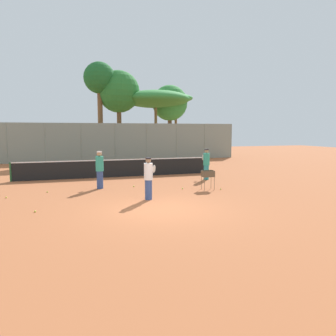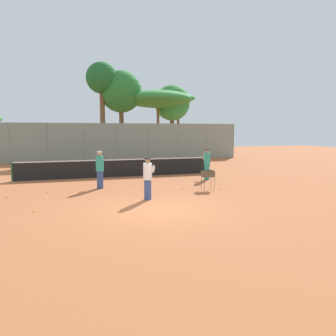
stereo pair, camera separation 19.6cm
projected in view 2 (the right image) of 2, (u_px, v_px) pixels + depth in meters
The scene contains 18 objects.
ground_plane at pixel (158, 209), 11.70m from camera, with size 80.00×80.00×0.00m, color #B26038.
tennis_net at pixel (119, 168), 19.84m from camera, with size 11.98×0.10×1.07m.
back_fence at pixel (100, 142), 29.83m from camera, with size 27.29×0.08×3.47m.
tree_0 at pixel (102, 81), 31.28m from camera, with size 2.99×2.99×9.29m.
tree_1 at pixel (178, 99), 37.14m from camera, with size 3.85×3.85×6.92m.
tree_2 at pixel (158, 99), 33.91m from camera, with size 7.03×7.03×6.90m.
tree_3 at pixel (121, 92), 32.30m from camera, with size 4.11×4.11×8.66m.
tree_5 at pixel (172, 103), 35.32m from camera, with size 3.80×3.80×7.65m.
player_white_outfit at pixel (148, 178), 13.29m from camera, with size 0.67×0.74×1.73m.
player_red_cap at pixel (100, 169), 15.85m from camera, with size 0.37×0.93×1.81m.
player_yellow_shirt at pixel (207, 164), 18.72m from camera, with size 0.36×0.92×1.75m.
ball_cart at pixel (208, 175), 15.52m from camera, with size 0.56×0.41×0.91m.
tennis_ball_0 at pixel (182, 188), 15.72m from camera, with size 0.07×0.07×0.07m, color #D1E54C.
tennis_ball_1 at pixel (134, 186), 16.36m from camera, with size 0.07×0.07×0.07m, color #D1E54C.
tennis_ball_2 at pixel (48, 192), 14.92m from camera, with size 0.07×0.07×0.07m, color #D1E54C.
tennis_ball_3 at pixel (34, 211), 11.33m from camera, with size 0.07×0.07×0.07m, color #D1E54C.
tennis_ball_4 at pixel (7, 197), 13.72m from camera, with size 0.07×0.07×0.07m, color #D1E54C.
tennis_ball_5 at pixel (221, 189), 15.55m from camera, with size 0.07×0.07×0.07m, color #D1E54C.
Camera 2 is at (-3.08, -11.03, 2.81)m, focal length 35.00 mm.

